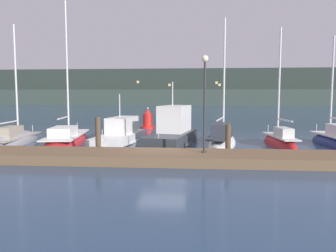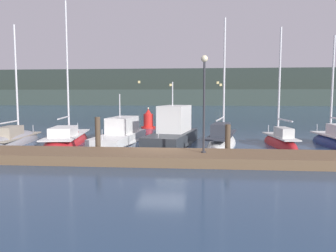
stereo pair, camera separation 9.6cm
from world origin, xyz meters
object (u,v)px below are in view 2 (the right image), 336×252
Objects in this scene: motorboat_berth_3 at (120,139)px; sailboat_berth_5 at (222,143)px; sailboat_berth_2 at (67,141)px; sailboat_berth_6 at (280,144)px; channel_buoy at (148,120)px; sailboat_berth_7 at (333,144)px; dock_lamppost at (204,89)px; sailboat_berth_1 at (15,142)px; motorboat_berth_4 at (173,137)px.

sailboat_berth_5 is (6.69, -0.78, -0.11)m from motorboat_berth_3.
sailboat_berth_2 is 1.17× the size of sailboat_berth_5.
sailboat_berth_5 reaches higher than sailboat_berth_6.
channel_buoy is (-6.23, 10.48, 0.60)m from sailboat_berth_5.
dock_lamppost is at bearing -145.05° from sailboat_berth_7.
sailboat_berth_7 is at bearing 4.23° from sailboat_berth_5.
sailboat_berth_2 is at bearing 16.86° from sailboat_berth_1.
channel_buoy is at bearing 120.74° from sailboat_berth_5.
sailboat_berth_1 is 1.20× the size of motorboat_berth_4.
sailboat_berth_5 reaches higher than motorboat_berth_3.
channel_buoy is (-9.85, 10.20, 0.62)m from sailboat_berth_6.
sailboat_berth_1 is 0.84× the size of sailboat_berth_2.
motorboat_berth_3 is (3.57, 0.23, 0.16)m from sailboat_berth_2.
sailboat_berth_1 is at bearing -178.33° from sailboat_berth_5.
sailboat_berth_6 is (6.74, 0.11, -0.34)m from motorboat_berth_4.
sailboat_berth_5 is 1.91× the size of dock_lamppost.
sailboat_berth_1 reaches higher than dock_lamppost.
sailboat_berth_2 is 17.18m from sailboat_berth_7.
sailboat_berth_6 is 1.78× the size of dock_lamppost.
motorboat_berth_3 is at bearing -92.72° from channel_buoy.
dock_lamppost is at bearing -70.80° from motorboat_berth_4.
sailboat_berth_7 reaches higher than channel_buoy.
sailboat_berth_7 is at bearing -37.18° from channel_buoy.
sailboat_berth_7 is (10.04, 0.34, -0.33)m from motorboat_berth_4.
sailboat_berth_5 is (13.38, 0.39, 0.05)m from sailboat_berth_1.
dock_lamppost is at bearing -103.59° from sailboat_berth_5.
channel_buoy is at bearing 56.68° from sailboat_berth_1.
sailboat_berth_6 is at bearing -176.03° from sailboat_berth_7.
channel_buoy is at bearing 87.28° from motorboat_berth_3.
sailboat_berth_5 is at bearing 1.67° from sailboat_berth_1.
dock_lamppost is at bearing -47.73° from motorboat_berth_3.
motorboat_berth_4 is at bearing -9.75° from motorboat_berth_3.
dock_lamppost is at bearing -72.39° from channel_buoy.
sailboat_berth_1 is 1.13× the size of motorboat_berth_3.
motorboat_berth_3 is at bearing 178.86° from sailboat_berth_7.
sailboat_berth_1 reaches higher than sailboat_berth_7.
sailboat_berth_5 reaches higher than sailboat_berth_1.
sailboat_berth_1 is 1.06× the size of sailboat_berth_6.
sailboat_berth_6 is at bearing 0.96° from motorboat_berth_4.
sailboat_berth_2 is 2.23× the size of dock_lamppost.
motorboat_berth_3 is 6.74m from sailboat_berth_5.
motorboat_berth_3 is 8.68m from dock_lamppost.
sailboat_berth_6 is (16.99, 0.67, 0.03)m from sailboat_berth_1.
sailboat_berth_1 reaches higher than channel_buoy.
motorboat_berth_4 is (7.14, -0.38, 0.37)m from sailboat_berth_2.
sailboat_berth_5 is 3.63m from sailboat_berth_6.
sailboat_berth_6 reaches higher than sailboat_berth_7.
sailboat_berth_6 is at bearing 4.47° from sailboat_berth_5.
sailboat_berth_7 is (13.60, -0.27, -0.13)m from motorboat_berth_3.
channel_buoy is at bearing 107.61° from dock_lamppost.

